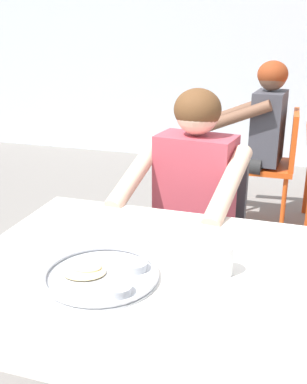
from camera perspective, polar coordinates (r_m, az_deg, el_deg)
The scene contains 7 objects.
table_foreground at distance 1.40m, azimuth -2.64°, elevation -12.03°, with size 1.02×0.93×0.72m.
thali_tray at distance 1.31m, azimuth -6.28°, elevation -10.39°, with size 0.33×0.33×0.03m.
drinking_cup at distance 1.32m, azimuth 8.54°, elevation -8.36°, with size 0.07×0.07×0.09m.
chair_foreground at distance 2.26m, azimuth 6.03°, elevation -4.25°, with size 0.45×0.45×0.81m.
diner_foreground at distance 1.98m, azimuth 4.31°, elevation -0.84°, with size 0.55×0.59×1.16m.
chair_red_left at distance 3.38m, azimuth 15.33°, elevation 4.06°, with size 0.40×0.44×0.85m.
patron_background at distance 3.32m, azimuth 12.67°, elevation 7.67°, with size 0.58×0.52×1.19m.
Camera 1 is at (0.48, -1.05, 1.39)m, focal length 42.14 mm.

